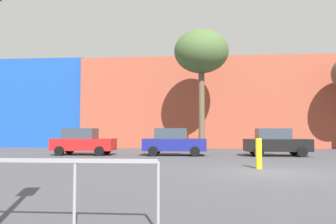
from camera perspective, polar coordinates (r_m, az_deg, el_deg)
The scene contains 7 objects.
ground_plane at distance 12.84m, azimuth 16.68°, elevation -9.57°, with size 200.00×200.00×0.00m, color #47474C.
building_backdrop at distance 37.35m, azimuth 6.43°, elevation 0.95°, with size 41.23×12.88×10.31m.
parked_car_0 at distance 22.37m, azimuth -13.89°, elevation -4.79°, with size 3.85×1.89×1.67m.
parked_car_1 at distance 21.25m, azimuth 0.96°, elevation -4.97°, with size 3.85×1.89×1.67m.
parked_car_2 at distance 21.72m, azimuth 17.40°, elevation -4.80°, with size 3.81×1.87×1.65m.
bare_tree_0 at distance 27.25m, azimuth 5.53°, elevation 9.73°, with size 4.21×4.21×9.38m.
bollard_yellow_0 at distance 14.03m, azimuth 14.77°, elevation -6.64°, with size 0.24×0.24×1.18m, color yellow.
Camera 1 is at (-2.61, -12.49, 1.41)m, focal length 36.87 mm.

